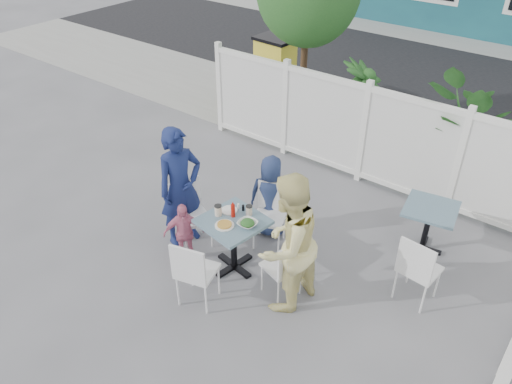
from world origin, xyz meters
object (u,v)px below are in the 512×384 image
Objects in this scene: main_table at (233,231)px; woman at (287,244)px; boy at (271,196)px; chair_left at (190,209)px; spare_table at (429,217)px; man at (180,187)px; chair_back at (271,210)px; chair_near at (193,270)px; chair_right at (286,264)px; toddler at (184,233)px; utility_cabinet at (275,73)px.

woman reaches higher than main_table.
woman reaches higher than boy.
chair_left is at bearing 176.06° from main_table.
man is (-2.66, -1.76, 0.31)m from spare_table.
chair_back is at bearing -37.64° from man.
chair_left is (-0.78, 0.05, -0.04)m from main_table.
spare_table is 3.07m from chair_near.
main_table is 0.47× the size of woman.
boy is (-0.91, 0.95, -0.27)m from woman.
chair_back is at bearing 62.17° from chair_right.
boy is (-0.12, 0.15, 0.08)m from chair_back.
chair_back is at bearing 74.31° from chair_near.
toddler is (-0.59, -0.27, -0.15)m from main_table.
boy reaches higher than chair_near.
chair_near is at bearing -59.17° from utility_cabinet.
utility_cabinet is at bearing 100.90° from chair_near.
spare_table is 2.06m from chair_right.
chair_back is 0.21m from boy.
main_table is 0.75m from chair_near.
utility_cabinet is at bearing 63.47° from toddler.
utility_cabinet is 5.09m from toddler.
chair_back is at bearing -129.72° from woman.
chair_left is (-2.55, -1.74, 0.02)m from spare_table.
toddler is (-0.64, 0.48, -0.10)m from chair_near.
chair_left is at bearing 120.10° from chair_near.
man reaches higher than spare_table.
chair_near is 0.55× the size of man.
chair_left is at bearing -67.02° from man.
chair_right is 1.73m from man.
boy reaches higher than toddler.
toddler is (1.96, -4.69, -0.23)m from utility_cabinet.
boy is (0.71, 0.82, 0.05)m from chair_left.
chair_back reaches higher than toddler.
woman is at bearing 24.57° from chair_near.
toddler is at bearing -77.21° from woman.
chair_right is at bearing -75.19° from man.
boy is (-0.07, 0.87, 0.01)m from main_table.
utility_cabinet reaches higher than spare_table.
chair_near reaches higher than chair_right.
woman reaches higher than chair_back.
boy is at bearing 16.24° from toddler.
toddler reaches higher than spare_table.
main_table is 0.49× the size of man.
main_table is at bearing 77.67° from chair_near.
boy reaches higher than chair_right.
chair_near is 1.06× the size of toddler.
utility_cabinet is 1.53× the size of chair_back.
chair_near is (0.83, -0.81, -0.00)m from chair_left.
boy is 1.26m from toddler.
main_table is 1.10× the size of spare_table.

